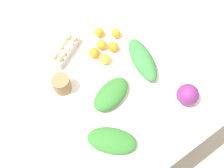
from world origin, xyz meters
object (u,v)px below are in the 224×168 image
at_px(greens_bunch_kale, 142,59).
at_px(orange_3, 102,45).
at_px(egg_carton, 65,50).
at_px(orange_2, 105,59).
at_px(cabbage_purple, 188,95).
at_px(paper_bag, 62,84).
at_px(orange_5, 94,53).
at_px(orange_1, 113,47).
at_px(orange_0, 116,33).
at_px(greens_bunch_scallion, 111,94).
at_px(orange_4, 99,32).
at_px(greens_bunch_dandelion, 112,141).

distance_m(greens_bunch_kale, orange_3, 0.32).
bearing_deg(egg_carton, orange_2, -78.29).
xyz_separation_m(cabbage_purple, orange_3, (0.67, 0.22, -0.03)).
height_order(cabbage_purple, paper_bag, cabbage_purple).
distance_m(greens_bunch_kale, orange_5, 0.35).
xyz_separation_m(orange_1, orange_5, (0.03, 0.15, 0.00)).
bearing_deg(orange_0, orange_1, 136.13).
relative_size(greens_bunch_scallion, orange_3, 3.92).
bearing_deg(orange_3, orange_4, -24.45).
bearing_deg(greens_bunch_dandelion, greens_bunch_scallion, -33.80).
bearing_deg(orange_5, orange_3, -70.55).
height_order(cabbage_purple, orange_4, cabbage_purple).
bearing_deg(orange_5, greens_bunch_scallion, 165.91).
relative_size(greens_bunch_kale, orange_3, 5.01).
distance_m(greens_bunch_scallion, orange_2, 0.28).
bearing_deg(greens_bunch_scallion, greens_bunch_dandelion, 146.20).
distance_m(greens_bunch_dandelion, orange_1, 0.69).
relative_size(greens_bunch_kale, orange_4, 5.06).
bearing_deg(greens_bunch_scallion, greens_bunch_kale, -73.80).
distance_m(orange_4, orange_5, 0.19).
height_order(cabbage_purple, orange_3, cabbage_purple).
relative_size(cabbage_purple, orange_4, 1.94).
height_order(orange_0, orange_5, orange_5).
bearing_deg(orange_1, greens_bunch_kale, -154.52).
xyz_separation_m(paper_bag, orange_3, (0.13, -0.40, -0.02)).
relative_size(cabbage_purple, orange_2, 1.79).
bearing_deg(orange_2, orange_5, 21.26).
height_order(paper_bag, greens_bunch_dandelion, paper_bag).
bearing_deg(greens_bunch_dandelion, orange_5, -23.23).
relative_size(paper_bag, orange_2, 1.54).
relative_size(greens_bunch_dandelion, orange_0, 4.23).
xyz_separation_m(cabbage_purple, orange_4, (0.77, 0.17, -0.03)).
bearing_deg(orange_4, paper_bag, 117.96).
relative_size(orange_3, orange_5, 0.97).
distance_m(orange_3, orange_4, 0.12).
bearing_deg(greens_bunch_dandelion, paper_bag, 7.37).
xyz_separation_m(orange_0, orange_1, (-0.09, 0.09, 0.00)).
xyz_separation_m(greens_bunch_dandelion, orange_3, (0.63, -0.34, 0.00)).
relative_size(greens_bunch_kale, orange_2, 4.68).
xyz_separation_m(paper_bag, orange_4, (0.24, -0.45, -0.02)).
distance_m(greens_bunch_dandelion, orange_2, 0.59).
bearing_deg(orange_4, egg_carton, 89.86).
height_order(egg_carton, greens_bunch_dandelion, egg_carton).
xyz_separation_m(greens_bunch_dandelion, greens_bunch_kale, (0.35, -0.50, 0.02)).
height_order(paper_bag, orange_4, paper_bag).
bearing_deg(greens_bunch_dandelion, cabbage_purple, -93.98).
bearing_deg(orange_3, greens_bunch_kale, -149.64).
distance_m(greens_bunch_kale, orange_2, 0.27).
bearing_deg(cabbage_purple, greens_bunch_kale, 9.01).
relative_size(orange_0, orange_1, 0.94).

